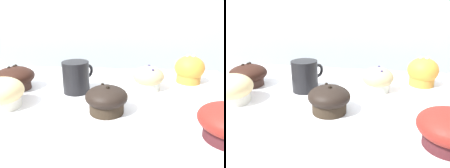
{
  "view_description": "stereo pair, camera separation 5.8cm",
  "coord_description": "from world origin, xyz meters",
  "views": [
    {
      "loc": [
        0.15,
        -0.54,
        1.17
      ],
      "look_at": [
        0.11,
        0.0,
        0.98
      ],
      "focal_mm": 35.0,
      "sensor_mm": 36.0,
      "label": 1
    },
    {
      "loc": [
        0.21,
        -0.53,
        1.17
      ],
      "look_at": [
        0.11,
        0.0,
        0.98
      ],
      "focal_mm": 35.0,
      "sensor_mm": 36.0,
      "label": 2
    }
  ],
  "objects": [
    {
      "name": "wall_back",
      "position": [
        0.0,
        0.6,
        0.9
      ],
      "size": [
        3.2,
        0.1,
        1.8
      ],
      "primitive_type": "cube",
      "color": "#A8B2B7",
      "rests_on": "ground"
    },
    {
      "name": "muffin_front_center",
      "position": [
        0.21,
        0.09,
        0.97
      ],
      "size": [
        0.09,
        0.09,
        0.07
      ],
      "color": "silver",
      "rests_on": "display_counter"
    },
    {
      "name": "muffin_back_left",
      "position": [
        -0.19,
        0.06,
        0.97
      ],
      "size": [
        0.12,
        0.12,
        0.07
      ],
      "color": "#3F2821",
      "rests_on": "display_counter"
    },
    {
      "name": "muffin_back_right",
      "position": [
        0.35,
        0.17,
        0.98
      ],
      "size": [
        0.09,
        0.09,
        0.09
      ],
      "color": "#C78634",
      "rests_on": "display_counter"
    },
    {
      "name": "muffin_front_right",
      "position": [
        0.1,
        -0.07,
        0.97
      ],
      "size": [
        0.1,
        0.1,
        0.07
      ],
      "color": "#30251A",
      "rests_on": "display_counter"
    },
    {
      "name": "muffin_back_center",
      "position": [
        -0.16,
        -0.06,
        0.97
      ],
      "size": [
        0.11,
        0.11,
        0.08
      ],
      "color": "white",
      "rests_on": "display_counter"
    },
    {
      "name": "coffee_cup",
      "position": [
        -0.0,
        0.05,
        0.98
      ],
      "size": [
        0.08,
        0.11,
        0.09
      ],
      "color": "black",
      "rests_on": "display_counter"
    }
  ]
}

